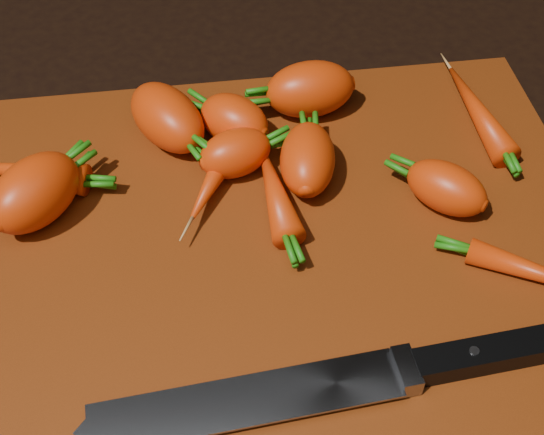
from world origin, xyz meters
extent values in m
cube|color=black|center=(0.00, 0.00, -0.01)|extent=(2.00, 2.00, 0.01)
cube|color=maroon|center=(0.00, 0.00, 0.01)|extent=(0.50, 0.40, 0.01)
ellipsoid|color=red|center=(-0.17, 0.05, 0.04)|extent=(0.09, 0.09, 0.05)
ellipsoid|color=red|center=(-0.02, 0.12, 0.03)|extent=(0.07, 0.07, 0.04)
ellipsoid|color=red|center=(-0.07, 0.13, 0.04)|extent=(0.08, 0.10, 0.05)
ellipsoid|color=red|center=(0.04, 0.06, 0.03)|extent=(0.06, 0.08, 0.04)
ellipsoid|color=red|center=(0.05, 0.15, 0.04)|extent=(0.08, 0.06, 0.05)
ellipsoid|color=red|center=(-0.02, 0.08, 0.03)|extent=(0.07, 0.06, 0.04)
ellipsoid|color=red|center=(0.14, 0.02, 0.03)|extent=(0.07, 0.07, 0.04)
ellipsoid|color=red|center=(0.19, 0.11, 0.02)|extent=(0.04, 0.12, 0.02)
ellipsoid|color=red|center=(0.01, 0.04, 0.02)|extent=(0.03, 0.10, 0.03)
ellipsoid|color=red|center=(-0.18, 0.09, 0.02)|extent=(0.10, 0.06, 0.03)
ellipsoid|color=red|center=(-0.04, 0.07, 0.02)|extent=(0.07, 0.10, 0.03)
cube|color=gray|center=(-0.13, -0.14, 0.02)|extent=(0.20, 0.05, 0.00)
cube|color=gray|center=(-0.03, -0.13, 0.02)|extent=(0.02, 0.03, 0.01)
cube|color=black|center=(0.03, -0.13, 0.02)|extent=(0.11, 0.03, 0.02)
cylinder|color=#B2B2B7|center=(0.01, -0.13, 0.03)|extent=(0.01, 0.01, 0.00)
camera|label=1|loc=(-0.05, -0.36, 0.44)|focal=50.00mm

